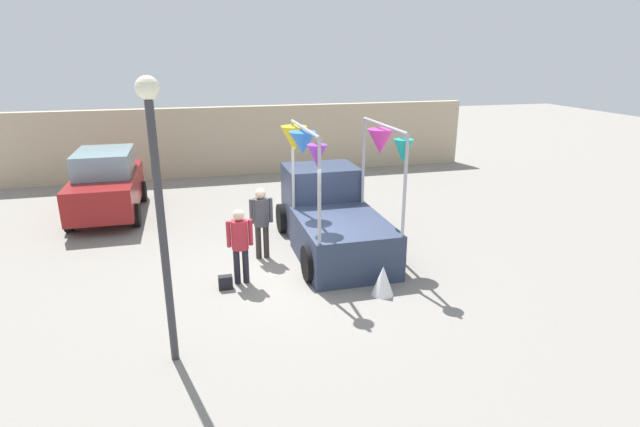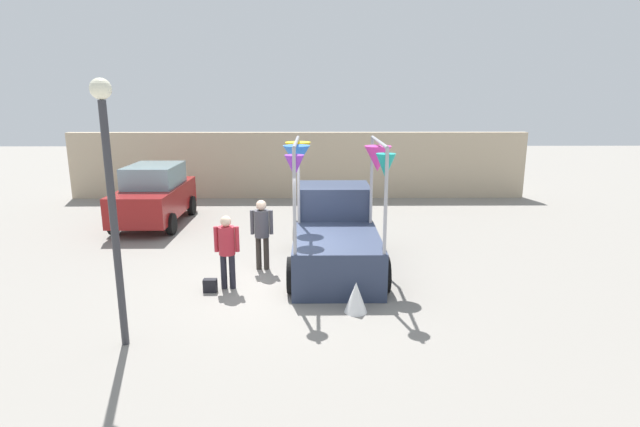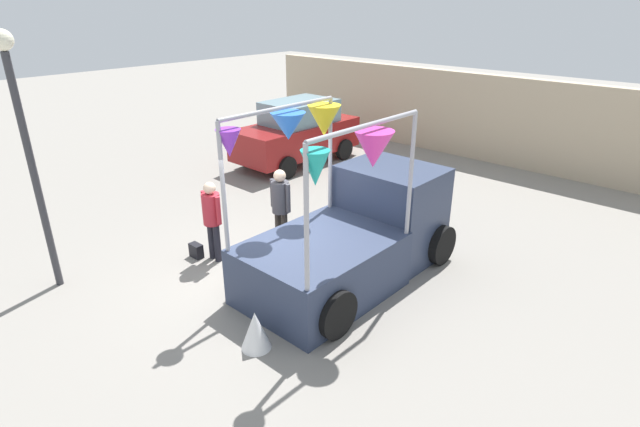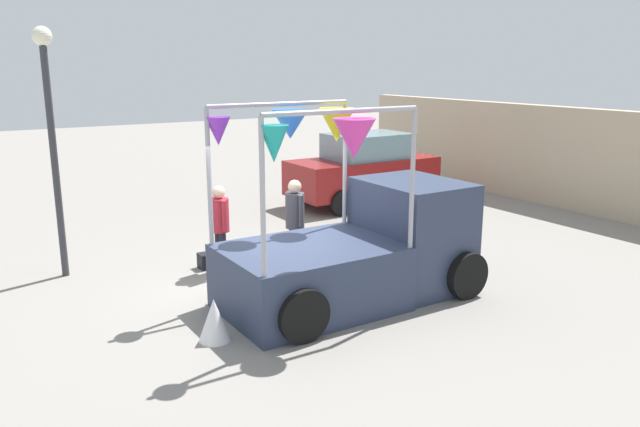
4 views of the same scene
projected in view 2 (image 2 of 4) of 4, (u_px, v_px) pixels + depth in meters
ground_plane at (285, 283)px, 10.98m from camera, size 60.00×60.00×0.00m
vendor_truck at (335, 230)px, 11.94m from camera, size 2.45×4.05×3.10m
parked_car at (154, 195)px, 15.80m from camera, size 1.88×4.00×1.88m
person_customer at (227, 245)px, 10.45m from camera, size 0.53×0.34×1.59m
person_vendor at (262, 228)px, 11.60m from camera, size 0.53×0.34×1.67m
handbag at (210, 285)px, 10.44m from camera, size 0.28×0.16×0.28m
street_lamp at (110, 180)px, 7.65m from camera, size 0.32×0.32×4.28m
brick_boundary_wall at (298, 165)px, 19.80m from camera, size 18.00×0.36×2.60m
folded_kite_bundle_white at (356, 297)px, 9.43m from camera, size 0.45×0.45×0.60m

